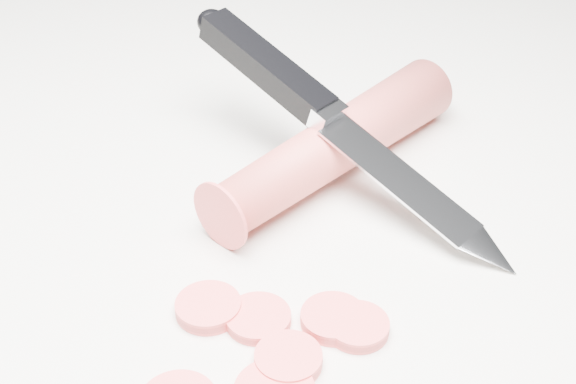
# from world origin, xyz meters

# --- Properties ---
(ground) EXTENTS (2.40, 2.40, 0.00)m
(ground) POSITION_xyz_m (0.00, 0.00, 0.00)
(ground) COLOR silver
(ground) RESTS_ON ground
(carrot) EXTENTS (0.13, 0.18, 0.04)m
(carrot) POSITION_xyz_m (-0.02, 0.11, 0.02)
(carrot) COLOR #CC443F
(carrot) RESTS_ON ground
(carrot_slice_2) EXTENTS (0.03, 0.03, 0.01)m
(carrot_slice_2) POSITION_xyz_m (-0.04, -0.03, 0.00)
(carrot_slice_2) COLOR #F04749
(carrot_slice_2) RESTS_ON ground
(carrot_slice_3) EXTENTS (0.03, 0.03, 0.01)m
(carrot_slice_3) POSITION_xyz_m (-0.01, -0.02, 0.00)
(carrot_slice_3) COLOR #F04749
(carrot_slice_3) RESTS_ON ground
(carrot_slice_4) EXTENTS (0.03, 0.03, 0.01)m
(carrot_slice_4) POSITION_xyz_m (0.01, -0.03, 0.00)
(carrot_slice_4) COLOR #F04749
(carrot_slice_4) RESTS_ON ground
(carrot_slice_5) EXTENTS (0.03, 0.03, 0.01)m
(carrot_slice_5) POSITION_xyz_m (-0.07, -0.03, 0.00)
(carrot_slice_5) COLOR #F04749
(carrot_slice_5) RESTS_ON ground
(carrot_slice_7) EXTENTS (0.03, 0.03, 0.01)m
(carrot_slice_7) POSITION_xyz_m (-0.02, -0.05, 0.00)
(carrot_slice_7) COLOR #F04749
(carrot_slice_7) RESTS_ON ground
(kitchen_knife) EXTENTS (0.22, 0.15, 0.08)m
(kitchen_knife) POSITION_xyz_m (-0.02, 0.10, 0.04)
(kitchen_knife) COLOR silver
(kitchen_knife) RESTS_ON ground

